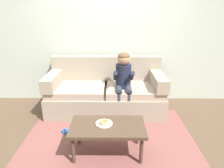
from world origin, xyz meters
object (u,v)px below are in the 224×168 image
at_px(person_child, 123,79).
at_px(toy_controller, 69,132).
at_px(coffee_table, 108,129).
at_px(donut, 104,122).
at_px(couch, 106,92).

distance_m(person_child, toy_controller, 1.21).
relative_size(person_child, toy_controller, 4.87).
distance_m(coffee_table, donut, 0.10).
height_order(person_child, donut, person_child).
bearing_deg(coffee_table, toy_controller, 143.51).
height_order(coffee_table, toy_controller, coffee_table).
bearing_deg(toy_controller, donut, -37.13).
height_order(couch, toy_controller, couch).
bearing_deg(donut, toy_controller, 143.61).
bearing_deg(couch, donut, -88.95).
relative_size(couch, toy_controller, 8.98).
relative_size(donut, toy_controller, 0.53).
xyz_separation_m(coffee_table, toy_controller, (-0.60, 0.44, -0.34)).
bearing_deg(donut, person_child, 74.05).
distance_m(coffee_table, person_child, 1.10).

